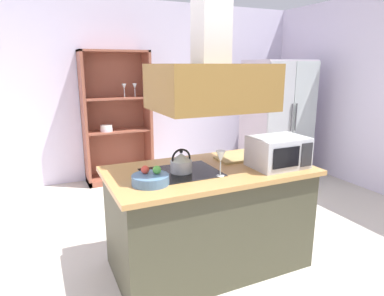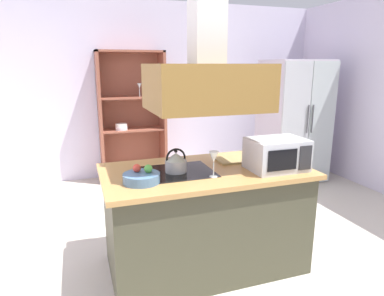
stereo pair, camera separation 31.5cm
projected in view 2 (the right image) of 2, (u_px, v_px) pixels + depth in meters
The scene contains 11 objects.
ground_plane at pixel (212, 272), 2.96m from camera, with size 7.80×7.80×0.00m, color beige.
wall_back at pixel (142, 91), 5.39m from camera, with size 6.00×0.12×2.70m, color silver.
kitchen_island at pixel (205, 218), 2.96m from camera, with size 1.72×0.93×0.90m.
range_hood at pixel (206, 71), 2.66m from camera, with size 0.90×0.70×1.30m.
refrigerator at pixel (293, 121), 5.20m from camera, with size 0.90×0.77×1.82m.
dish_cabinet at pixel (132, 123), 5.24m from camera, with size 0.99×0.40×1.95m.
kettle at pixel (176, 162), 2.75m from camera, with size 0.18×0.18×0.20m.
cutting_board at pixel (235, 160), 3.10m from camera, with size 0.34×0.24×0.02m, color #A58B54.
microwave at pixel (277, 154), 2.82m from camera, with size 0.46×0.35×0.26m.
wine_glass_on_counter at pixel (214, 158), 2.62m from camera, with size 0.08×0.08×0.21m.
fruit_bowl at pixel (142, 177), 2.52m from camera, with size 0.28×0.28×0.13m.
Camera 2 is at (-1.01, -2.42, 1.75)m, focal length 31.83 mm.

